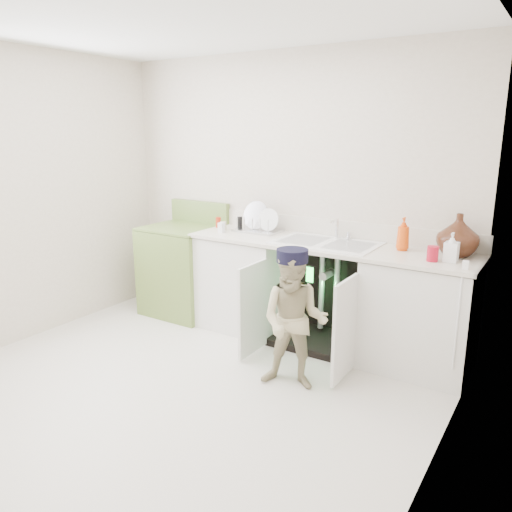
{
  "coord_description": "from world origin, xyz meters",
  "views": [
    {
      "loc": [
        2.23,
        -2.51,
        1.81
      ],
      "look_at": [
        0.18,
        0.7,
        0.85
      ],
      "focal_mm": 35.0,
      "sensor_mm": 36.0,
      "label": 1
    }
  ],
  "objects": [
    {
      "name": "avocado_stove",
      "position": [
        -0.99,
        1.18,
        0.46
      ],
      "size": [
        0.71,
        0.65,
        1.11
      ],
      "color": "olive",
      "rests_on": "ground"
    },
    {
      "name": "ground",
      "position": [
        0.0,
        0.0,
        0.0
      ],
      "size": [
        3.5,
        3.5,
        0.0
      ],
      "primitive_type": "plane",
      "color": "#BCB3A5",
      "rests_on": "ground"
    },
    {
      "name": "room_shell",
      "position": [
        0.0,
        0.0,
        1.25
      ],
      "size": [
        6.0,
        5.5,
        1.26
      ],
      "color": "beige",
      "rests_on": "ground"
    },
    {
      "name": "repair_worker",
      "position": [
        0.68,
        0.41,
        0.51
      ],
      "size": [
        0.57,
        0.7,
        1.02
      ],
      "rotation": [
        0.0,
        0.0,
        0.27
      ],
      "color": "tan",
      "rests_on": "ground"
    },
    {
      "name": "counter_run",
      "position": [
        0.58,
        1.21,
        0.47
      ],
      "size": [
        2.44,
        1.02,
        1.22
      ],
      "color": "white",
      "rests_on": "ground"
    }
  ]
}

